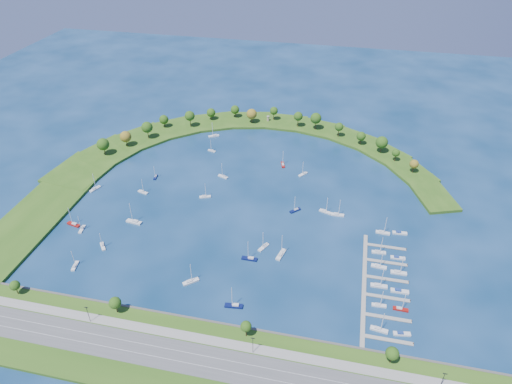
% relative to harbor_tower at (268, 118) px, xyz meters
% --- Properties ---
extents(ground, '(700.00, 700.00, 0.00)m').
position_rel_harbor_tower_xyz_m(ground, '(8.73, -116.15, -4.32)').
color(ground, '#082948').
rests_on(ground, ground).
extents(south_shoreline, '(420.00, 43.10, 11.60)m').
position_rel_harbor_tower_xyz_m(south_shoreline, '(8.75, -239.03, -3.32)').
color(south_shoreline, '#2C5316').
rests_on(south_shoreline, ground).
extents(breakwater, '(286.74, 247.64, 2.00)m').
position_rel_harbor_tower_xyz_m(breakwater, '(-37.60, -67.43, -3.33)').
color(breakwater, '#2C5316').
rests_on(breakwater, ground).
extents(breakwater_trees, '(236.33, 95.09, 14.96)m').
position_rel_harbor_tower_xyz_m(breakwater_trees, '(-14.42, -31.78, 6.37)').
color(breakwater_trees, '#382314').
rests_on(breakwater_trees, breakwater).
extents(harbor_tower, '(2.60, 2.60, 4.53)m').
position_rel_harbor_tower_xyz_m(harbor_tower, '(0.00, 0.00, 0.00)').
color(harbor_tower, gray).
rests_on(harbor_tower, breakwater).
extents(dock_system, '(24.28, 82.00, 1.60)m').
position_rel_harbor_tower_xyz_m(dock_system, '(94.02, -177.15, -3.97)').
color(dock_system, gray).
rests_on(dock_system, ground).
extents(moored_boat_0, '(2.71, 6.65, 9.50)m').
position_rel_harbor_tower_xyz_m(moored_boat_0, '(-61.63, -103.44, -3.47)').
color(moored_boat_0, '#0B1345').
rests_on(moored_boat_0, ground).
extents(moored_boat_1, '(10.32, 4.04, 14.78)m').
position_rel_harbor_tower_xyz_m(moored_boat_1, '(-54.40, -154.58, -3.32)').
color(moored_boat_1, silver).
rests_on(moored_boat_1, ground).
extents(moored_boat_2, '(6.40, 7.46, 11.36)m').
position_rel_harbor_tower_xyz_m(moored_boat_2, '(41.05, -76.99, -3.43)').
color(moored_boat_2, silver).
rests_on(moored_boat_2, ground).
extents(moored_boat_3, '(7.92, 4.28, 11.22)m').
position_rel_harbor_tower_xyz_m(moored_boat_3, '(-62.58, -123.05, -3.44)').
color(moored_boat_3, silver).
rests_on(moored_boat_3, ground).
extents(moored_boat_4, '(8.28, 4.85, 11.76)m').
position_rel_harbor_tower_xyz_m(moored_boat_4, '(60.81, -118.29, -3.42)').
color(moored_boat_4, silver).
rests_on(moored_boat_4, ground).
extents(moored_boat_5, '(3.23, 7.62, 10.86)m').
position_rel_harbor_tower_xyz_m(moored_boat_5, '(-82.55, -167.83, -3.44)').
color(moored_boat_5, silver).
rests_on(moored_boat_5, ground).
extents(moored_boat_6, '(8.22, 7.62, 12.90)m').
position_rel_harbor_tower_xyz_m(moored_boat_6, '(-3.29, -195.11, -3.39)').
color(moored_boat_6, silver).
rests_on(moored_boat_6, ground).
extents(moored_boat_7, '(8.02, 4.89, 11.41)m').
position_rel_harbor_tower_xyz_m(moored_boat_7, '(-14.51, -92.56, -3.43)').
color(moored_boat_7, silver).
rests_on(moored_boat_7, ground).
extents(moored_boat_8, '(8.94, 6.62, 13.07)m').
position_rel_harbor_tower_xyz_m(moored_boat_8, '(-38.96, -34.56, -3.38)').
color(moored_boat_8, silver).
rests_on(moored_boat_8, ground).
extents(moored_boat_9, '(5.39, 8.72, 12.43)m').
position_rel_harbor_tower_xyz_m(moored_boat_9, '(-96.31, -126.67, -3.40)').
color(moored_boat_9, silver).
rests_on(moored_boat_9, ground).
extents(moored_boat_10, '(6.22, 7.08, 10.88)m').
position_rel_harbor_tower_xyz_m(moored_boat_10, '(-62.58, -179.46, -3.44)').
color(moored_boat_10, silver).
rests_on(moored_boat_10, ground).
extents(moored_boat_11, '(3.46, 7.78, 11.06)m').
position_rel_harbor_tower_xyz_m(moored_boat_11, '(-69.64, -197.58, -3.44)').
color(moored_boat_11, silver).
rests_on(moored_boat_11, ground).
extents(moored_boat_12, '(4.39, 8.41, 11.90)m').
position_rel_harbor_tower_xyz_m(moored_boat_12, '(24.55, -67.22, -3.42)').
color(moored_boat_12, maroon).
rests_on(moored_boat_12, ground).
extents(moored_boat_13, '(7.91, 4.83, 11.26)m').
position_rel_harbor_tower_xyz_m(moored_boat_13, '(-19.66, -119.07, -3.43)').
color(moored_boat_13, silver).
rests_on(moored_boat_13, ground).
extents(moored_boat_14, '(5.81, 8.38, 12.10)m').
position_rel_harbor_tower_xyz_m(moored_boat_14, '(29.10, -160.08, -3.41)').
color(moored_boat_14, silver).
rests_on(moored_boat_14, ground).
extents(moored_boat_15, '(4.87, 9.98, 14.14)m').
position_rel_harbor_tower_xyz_m(moored_boat_15, '(39.93, -164.24, -3.35)').
color(moored_boat_15, silver).
rests_on(moored_boat_15, ground).
extents(moored_boat_16, '(9.39, 3.52, 13.48)m').
position_rel_harbor_tower_xyz_m(moored_boat_16, '(23.32, -206.14, -3.37)').
color(moored_boat_16, '#0B1345').
rests_on(moored_boat_16, ground).
extents(moored_boat_17, '(8.40, 2.40, 12.33)m').
position_rel_harbor_tower_xyz_m(moored_boat_17, '(68.64, -119.87, -3.40)').
color(moored_boat_17, silver).
rests_on(moored_boat_17, ground).
extents(moored_boat_18, '(9.23, 4.35, 13.08)m').
position_rel_harbor_tower_xyz_m(moored_boat_18, '(-89.88, -164.83, -3.38)').
color(moored_boat_18, maroon).
rests_on(moored_boat_18, ground).
extents(moored_boat_19, '(8.87, 2.50, 13.03)m').
position_rel_harbor_tower_xyz_m(moored_boat_19, '(23.24, -171.27, -3.38)').
color(moored_boat_19, '#0B1345').
rests_on(moored_boat_19, ground).
extents(moored_boat_20, '(7.04, 7.16, 11.53)m').
position_rel_harbor_tower_xyz_m(moored_boat_20, '(41.79, -121.08, -3.43)').
color(moored_boat_20, '#0B1345').
rests_on(moored_boat_20, ground).
extents(moored_boat_21, '(6.74, 3.61, 9.55)m').
position_rel_harbor_tower_xyz_m(moored_boat_21, '(-33.42, -58.39, -3.47)').
color(moored_boat_21, silver).
rests_on(moored_boat_21, ground).
extents(docked_boat_0, '(8.57, 3.57, 12.22)m').
position_rel_harbor_tower_xyz_m(docked_boat_0, '(94.24, -205.33, -3.41)').
color(docked_boat_0, silver).
rests_on(docked_boat_0, ground).
extents(docked_boat_1, '(8.36, 3.46, 1.65)m').
position_rel_harbor_tower_xyz_m(docked_boat_1, '(104.71, -205.48, -3.71)').
color(docked_boat_1, silver).
rests_on(docked_boat_1, ground).
extents(docked_boat_2, '(7.30, 2.25, 10.64)m').
position_rel_harbor_tower_xyz_m(docked_boat_2, '(94.26, -190.07, -3.45)').
color(docked_boat_2, silver).
rests_on(docked_boat_2, ground).
extents(docked_boat_3, '(7.60, 2.40, 11.06)m').
position_rel_harbor_tower_xyz_m(docked_boat_3, '(104.76, -190.28, -3.44)').
color(docked_boat_3, maroon).
rests_on(docked_boat_3, ground).
extents(docked_boat_4, '(8.80, 2.63, 12.86)m').
position_rel_harbor_tower_xyz_m(docked_boat_4, '(94.23, -176.66, -3.39)').
color(docked_boat_4, silver).
rests_on(docked_boat_4, ground).
extents(docked_boat_5, '(9.34, 2.75, 1.90)m').
position_rel_harbor_tower_xyz_m(docked_boat_5, '(104.69, -178.22, -3.62)').
color(docked_boat_5, silver).
rests_on(docked_boat_5, ground).
extents(docked_boat_6, '(8.61, 3.14, 12.38)m').
position_rel_harbor_tower_xyz_m(docked_boat_6, '(94.24, -161.98, -3.40)').
color(docked_boat_6, silver).
rests_on(docked_boat_6, ground).
extents(docked_boat_7, '(8.63, 2.43, 12.68)m').
position_rel_harbor_tower_xyz_m(docked_boat_7, '(104.74, -164.56, -3.39)').
color(docked_boat_7, silver).
rests_on(docked_boat_7, ground).
extents(docked_boat_8, '(8.11, 2.68, 11.75)m').
position_rel_harbor_tower_xyz_m(docked_boat_8, '(94.25, -150.12, -3.42)').
color(docked_boat_8, silver).
rests_on(docked_boat_8, ground).
extents(docked_boat_9, '(8.18, 2.49, 1.66)m').
position_rel_harbor_tower_xyz_m(docked_boat_9, '(104.71, -152.55, -3.71)').
color(docked_boat_9, silver).
rests_on(docked_boat_9, ground).
extents(docked_boat_10, '(8.46, 2.81, 12.26)m').
position_rel_harbor_tower_xyz_m(docked_boat_10, '(96.64, -131.77, -3.41)').
color(docked_boat_10, silver).
rests_on(docked_boat_10, ground).
extents(docked_boat_11, '(8.79, 3.00, 1.76)m').
position_rel_harbor_tower_xyz_m(docked_boat_11, '(106.60, -129.89, -3.67)').
color(docked_boat_11, silver).
rests_on(docked_boat_11, ground).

